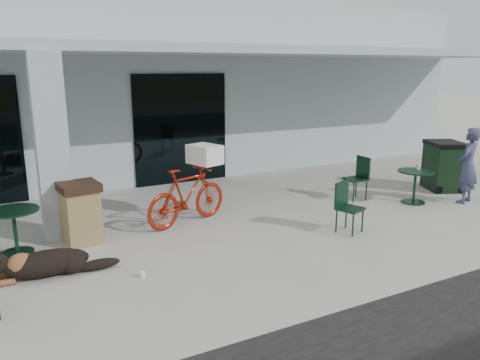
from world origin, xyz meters
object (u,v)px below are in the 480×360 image
bicycle (187,196)px  wheeled_bin (443,166)px  cafe_table_far (415,187)px  cafe_chair_far_b (355,178)px  person (468,166)px  cafe_chair_far_a (350,208)px  dog (47,262)px  cafe_table_near (15,232)px  trash_receptacle (81,213)px

bicycle → wheeled_bin: size_ratio=1.56×
wheeled_bin → cafe_table_far: bearing=-137.2°
cafe_chair_far_b → person: size_ratio=0.58×
cafe_chair_far_a → wheeled_bin: wheeled_bin is taller
bicycle → dog: bicycle is taller
cafe_chair_far_a → wheeled_bin: (3.94, 1.28, 0.13)m
cafe_table_near → cafe_chair_far_b: (6.80, -0.10, 0.11)m
cafe_table_far → cafe_chair_far_b: size_ratio=0.80×
cafe_table_far → cafe_chair_far_a: bearing=-162.4°
cafe_chair_far_b → trash_receptacle: bearing=-88.3°
cafe_table_far → trash_receptacle: bearing=172.4°
cafe_chair_far_a → cafe_chair_far_b: bearing=27.4°
cafe_table_near → cafe_chair_far_b: bearing=-0.8°
cafe_table_near → cafe_table_far: size_ratio=1.02×
cafe_chair_far_b → trash_receptacle: (-5.80, 0.10, 0.04)m
dog → cafe_table_near: 1.16m
cafe_table_near → wheeled_bin: (9.21, -0.41, 0.22)m
bicycle → dog: 2.86m
bicycle → cafe_chair_far_a: bicycle is taller
cafe_table_near → wheeled_bin: bearing=-2.6°
bicycle → trash_receptacle: bicycle is taller
cafe_table_far → cafe_chair_far_b: (-0.94, 0.81, 0.12)m
wheeled_bin → cafe_chair_far_b: bearing=-163.1°
cafe_table_near → trash_receptacle: size_ratio=0.75×
bicycle → wheeled_bin: 6.32m
cafe_table_far → bicycle: bearing=168.2°
dog → wheeled_bin: wheeled_bin is taller
bicycle → cafe_table_near: (-2.92, -0.10, -0.18)m
dog → cafe_table_near: size_ratio=1.70×
cafe_table_far → person: (0.99, -0.49, 0.46)m
bicycle → dog: (-2.58, -1.20, -0.32)m
trash_receptacle → wheeled_bin: wheeled_bin is taller
dog → cafe_chair_far_b: size_ratio=1.39×
cafe_chair_far_b → wheeled_bin: 2.44m
cafe_table_far → cafe_chair_far_a: cafe_chair_far_a is taller
cafe_table_far → trash_receptacle: trash_receptacle is taller
cafe_chair_far_a → cafe_table_near: bearing=143.3°
dog → wheeled_bin: size_ratio=1.14×
person → wheeled_bin: 1.13m
dog → cafe_table_near: cafe_table_near is taller
cafe_chair_far_a → bicycle: bearing=123.9°
dog → person: person is taller
cafe_table_near → trash_receptacle: 1.01m
dog → cafe_table_near: (-0.34, 1.10, 0.14)m
cafe_chair_far_a → wheeled_bin: 4.14m
cafe_chair_far_b → wheeled_bin: wheeled_bin is taller
trash_receptacle → person: bearing=-10.3°
cafe_table_near → cafe_table_far: bearing=-6.7°
wheeled_bin → person: bearing=-91.9°
cafe_table_near → trash_receptacle: trash_receptacle is taller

